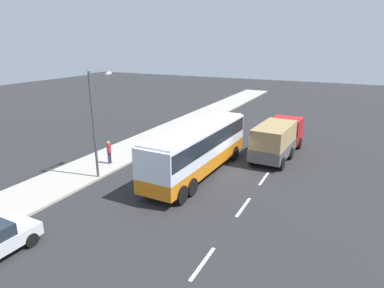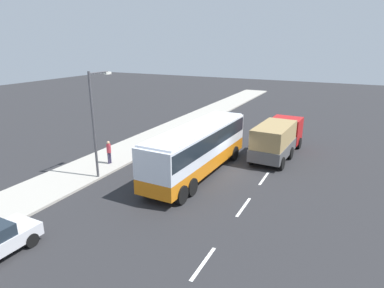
# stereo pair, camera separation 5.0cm
# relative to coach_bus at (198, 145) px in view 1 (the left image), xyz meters

# --- Properties ---
(ground_plane) EXTENTS (120.00, 120.00, 0.00)m
(ground_plane) POSITION_rel_coach_bus_xyz_m (1.53, -1.48, -2.13)
(ground_plane) COLOR #28282B
(sidewalk_curb) EXTENTS (80.00, 4.00, 0.15)m
(sidewalk_curb) POSITION_rel_coach_bus_xyz_m (1.53, 7.48, -2.05)
(sidewalk_curb) COLOR #A8A399
(sidewalk_curb) RESTS_ON ground_plane
(lane_centreline) EXTENTS (26.22, 0.16, 0.01)m
(lane_centreline) POSITION_rel_coach_bus_xyz_m (-3.40, -4.37, -2.13)
(lane_centreline) COLOR white
(lane_centreline) RESTS_ON ground_plane
(coach_bus) EXTENTS (11.16, 2.97, 3.43)m
(coach_bus) POSITION_rel_coach_bus_xyz_m (0.00, 0.00, 0.00)
(coach_bus) COLOR orange
(coach_bus) RESTS_ON ground_plane
(cargo_truck) EXTENTS (7.61, 2.92, 2.83)m
(cargo_truck) POSITION_rel_coach_bus_xyz_m (6.25, -4.07, -0.57)
(cargo_truck) COLOR red
(cargo_truck) RESTS_ON ground_plane
(pedestrian_near_curb) EXTENTS (0.32, 0.32, 1.74)m
(pedestrian_near_curb) POSITION_rel_coach_bus_xyz_m (-1.36, 6.65, -0.97)
(pedestrian_near_curb) COLOR #38334C
(pedestrian_near_curb) RESTS_ON sidewalk_curb
(street_lamp) EXTENTS (2.06, 0.24, 6.98)m
(street_lamp) POSITION_rel_coach_bus_xyz_m (-3.49, 5.70, 2.07)
(street_lamp) COLOR #47474C
(street_lamp) RESTS_ON sidewalk_curb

